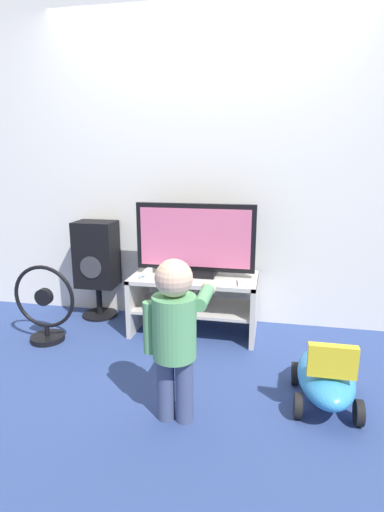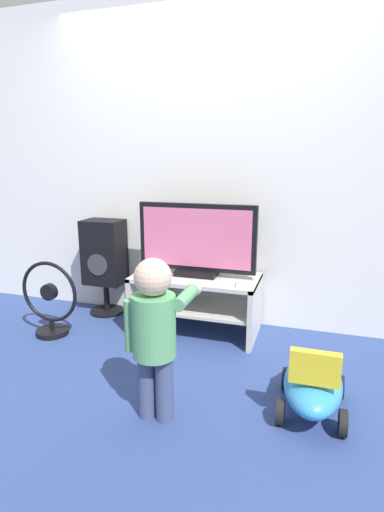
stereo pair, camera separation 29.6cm
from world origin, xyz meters
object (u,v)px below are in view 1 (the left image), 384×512
Objects in this scene: floor_fan at (45,308)px; speaker_tower at (97,257)px; child at (175,328)px; ride_on_toy at (326,376)px; television at (195,241)px; remote_primary at (240,283)px; game_console at (147,273)px.

speaker_tower is at bearing 71.56° from floor_fan.
child is 1.40m from floor_fan.
television is at bearing 137.67° from ride_on_toy.
speaker_tower reaches higher than floor_fan.
television is at bearing 155.67° from remote_primary.
ride_on_toy is (0.79, 0.29, -0.35)m from child.
television is 1.49× the size of ride_on_toy.
child reaches higher than speaker_tower.
remote_primary is 1.28m from speaker_tower.
remote_primary is 0.99m from child.
game_console is 0.20× the size of child.
speaker_tower is (-0.88, 0.13, -0.21)m from television.
child is (-0.25, -0.96, 0.04)m from remote_primary.
child is at bearing -104.48° from remote_primary.
game_console is 0.29× the size of ride_on_toy.
child is 1.48× the size of floor_fan.
television is at bearing 21.22° from floor_fan.
television is 1.36m from ride_on_toy.
game_console is 0.73m from remote_primary.
game_console is 1.49m from ride_on_toy.
remote_primary is at bearing -24.33° from television.
ride_on_toy is at bearing -11.86° from floor_fan.
television reaches higher than ride_on_toy.
remote_primary is (0.73, -0.05, -0.01)m from game_console.
floor_fan is (-1.18, 0.71, -0.25)m from child.
speaker_tower reaches higher than ride_on_toy.
floor_fan reaches higher than game_console.
television is 6.90× the size of remote_primary.
game_console is 1.12m from child.
floor_fan is 0.96× the size of ride_on_toy.
floor_fan is (-1.43, -0.25, -0.21)m from remote_primary.
television is 1.05× the size of child.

